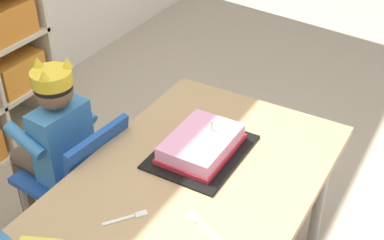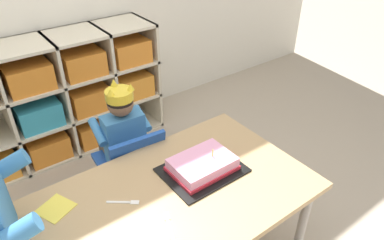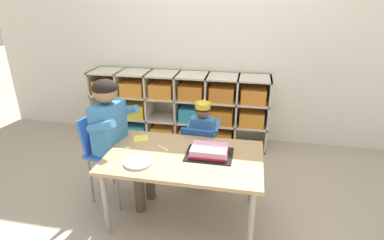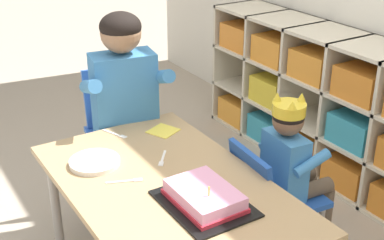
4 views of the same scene
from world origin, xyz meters
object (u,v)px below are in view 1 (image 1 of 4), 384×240
Objects in this scene: birthday_cake_on_tray at (201,146)px; fork_near_cake_tray at (128,217)px; classroom_chair_blue at (80,176)px; child_with_crown at (54,135)px; activity_table at (185,202)px; fork_at_table_front_edge at (203,226)px.

fork_near_cake_tray is (-0.37, 0.03, -0.03)m from birthday_cake_on_tray.
child_with_crown is (0.01, 0.11, 0.15)m from classroom_chair_blue.
activity_table is 0.21m from fork_near_cake_tray.
fork_near_cake_tray is (-0.08, 0.20, 0.00)m from fork_at_table_front_edge.
classroom_chair_blue is 1.75× the size of birthday_cake_on_tray.
fork_at_table_front_edge is at bearing -130.44° from activity_table.
classroom_chair_blue is 0.50m from fork_near_cake_tray.
fork_near_cake_tray is (-0.18, 0.08, 0.05)m from activity_table.
fork_at_table_front_edge is at bearing -149.80° from birthday_cake_on_tray.
classroom_chair_blue is at bearing 84.33° from activity_table.
classroom_chair_blue is 0.74× the size of child_with_crown.
birthday_cake_on_tray is 2.54× the size of fork_at_table_front_edge.
fork_at_table_front_edge reaches higher than activity_table.
child_with_crown reaches higher than classroom_chair_blue.
child_with_crown is 7.29× the size of fork_near_cake_tray.
child_with_crown reaches higher than fork_at_table_front_edge.
activity_table is 1.90× the size of classroom_chair_blue.
child_with_crown is (0.06, 0.59, 0.01)m from activity_table.
activity_table is at bearing 89.45° from child_with_crown.
classroom_chair_blue is at bearing -82.11° from fork_near_cake_tray.
child_with_crown reaches higher than birthday_cake_on_tray.
fork_at_table_front_edge is (-0.29, -0.17, -0.03)m from birthday_cake_on_tray.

